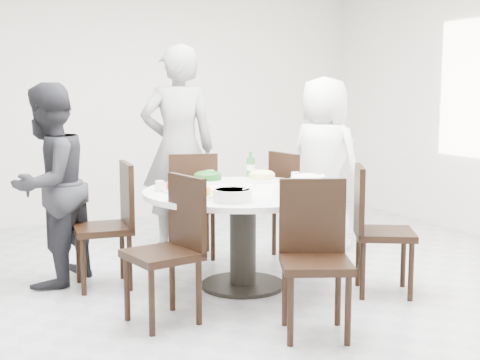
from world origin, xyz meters
name	(u,v)px	position (x,y,z in m)	size (l,w,h in m)	color
floor	(237,286)	(0.00, 0.00, 0.00)	(6.00, 6.00, 0.01)	#AFB0B4
wall_back	(123,97)	(0.00, 3.00, 1.40)	(6.00, 0.01, 2.80)	silver
dining_table	(243,239)	(0.03, -0.03, 0.38)	(1.50, 1.50, 0.75)	white
chair_ne	(301,205)	(0.91, 0.57, 0.47)	(0.42, 0.42, 0.95)	black
chair_n	(191,205)	(0.02, 0.99, 0.47)	(0.42, 0.42, 0.95)	black
chair_nw	(103,226)	(-0.92, 0.44, 0.47)	(0.42, 0.42, 0.95)	black
chair_sw	(162,251)	(-0.78, -0.51, 0.47)	(0.42, 0.42, 0.95)	black
chair_s	(316,260)	(-0.01, -1.13, 0.47)	(0.42, 0.42, 0.95)	black
chair_se	(385,230)	(0.90, -0.63, 0.47)	(0.42, 0.42, 0.95)	black
diner_right	(324,164)	(1.26, 0.75, 0.81)	(0.79, 0.51, 1.61)	white
diner_middle	(178,148)	(0.04, 1.33, 0.95)	(0.69, 0.46, 1.90)	black
diner_left	(48,185)	(-1.27, 0.68, 0.78)	(0.75, 0.59, 1.55)	black
dish_greens	(208,178)	(-0.05, 0.43, 0.79)	(0.29, 0.29, 0.07)	white
dish_pale	(262,177)	(0.37, 0.30, 0.79)	(0.27, 0.27, 0.07)	white
dish_orange	(180,187)	(-0.42, 0.10, 0.79)	(0.27, 0.27, 0.07)	white
dish_redbrown	(307,185)	(0.48, -0.23, 0.78)	(0.25, 0.25, 0.06)	white
dish_tofu	(196,194)	(-0.42, -0.23, 0.78)	(0.26, 0.26, 0.07)	white
rice_bowl	(308,188)	(0.31, -0.51, 0.81)	(0.29, 0.29, 0.12)	silver
soup_bowl	(232,195)	(-0.25, -0.45, 0.79)	(0.27, 0.27, 0.08)	white
beverage_bottle	(251,165)	(0.35, 0.46, 0.87)	(0.07, 0.07, 0.23)	#28662E
tea_cups	(214,175)	(0.06, 0.56, 0.79)	(0.07, 0.07, 0.08)	white
chopsticks	(202,178)	(0.00, 0.66, 0.76)	(0.24, 0.04, 0.01)	tan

